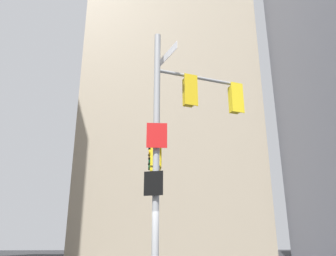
% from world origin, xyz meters
% --- Properties ---
extents(building_mid_block, '(17.40, 17.40, 36.24)m').
position_xyz_m(building_mid_block, '(2.56, 27.29, 18.12)').
color(building_mid_block, tan).
rests_on(building_mid_block, ground).
extents(signal_pole_assembly, '(3.57, 2.83, 8.53)m').
position_xyz_m(signal_pole_assembly, '(0.61, 0.59, 5.04)').
color(signal_pole_assembly, '#9EA0A3').
rests_on(signal_pole_assembly, ground).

